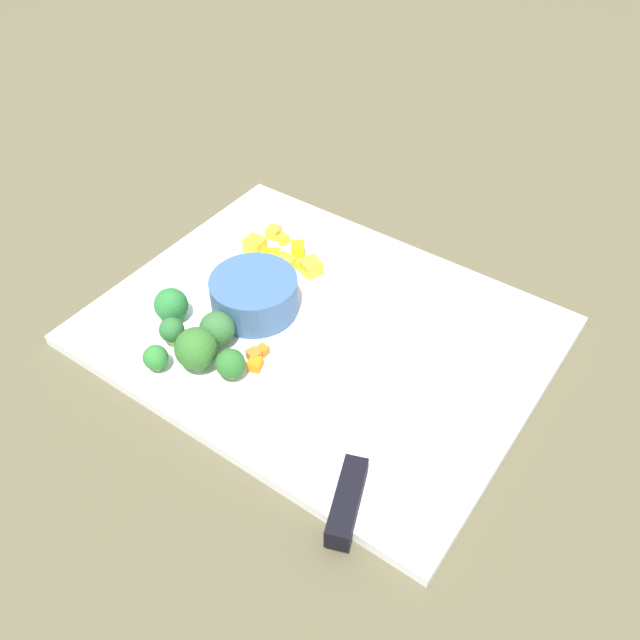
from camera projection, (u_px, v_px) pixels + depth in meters
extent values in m
plane|color=brown|center=(320.00, 335.00, 0.71)|extent=(4.00, 4.00, 0.00)
cube|color=white|center=(320.00, 331.00, 0.71)|extent=(0.45, 0.35, 0.01)
cylinder|color=#3A5D8A|center=(254.00, 295.00, 0.71)|extent=(0.09, 0.09, 0.04)
cube|color=silver|center=(394.00, 325.00, 0.70)|extent=(0.09, 0.18, 0.00)
cube|color=black|center=(347.00, 501.00, 0.54)|extent=(0.05, 0.08, 0.02)
cube|color=orange|center=(263.00, 351.00, 0.67)|extent=(0.01, 0.01, 0.01)
cube|color=orange|center=(255.00, 364.00, 0.66)|extent=(0.02, 0.02, 0.01)
cube|color=orange|center=(254.00, 355.00, 0.66)|extent=(0.02, 0.01, 0.01)
cube|color=yellow|center=(274.00, 232.00, 0.81)|extent=(0.02, 0.02, 0.01)
cube|color=yellow|center=(255.00, 246.00, 0.78)|extent=(0.02, 0.02, 0.02)
cube|color=yellow|center=(311.00, 267.00, 0.76)|extent=(0.03, 0.03, 0.02)
cube|color=yellow|center=(283.00, 265.00, 0.76)|extent=(0.02, 0.03, 0.02)
cube|color=yellow|center=(298.00, 249.00, 0.78)|extent=(0.02, 0.02, 0.02)
cube|color=yellow|center=(271.00, 259.00, 0.77)|extent=(0.03, 0.03, 0.02)
cube|color=yellow|center=(283.00, 239.00, 0.80)|extent=(0.01, 0.02, 0.01)
cylinder|color=#95C157|center=(174.00, 340.00, 0.68)|extent=(0.01, 0.01, 0.01)
sphere|color=#2A6731|center=(172.00, 330.00, 0.67)|extent=(0.03, 0.03, 0.03)
cylinder|color=#90BE68|center=(219.00, 339.00, 0.68)|extent=(0.01, 0.01, 0.01)
sphere|color=#326833|center=(217.00, 329.00, 0.67)|extent=(0.04, 0.04, 0.04)
cylinder|color=#98B969|center=(199.00, 362.00, 0.66)|extent=(0.01, 0.01, 0.01)
sphere|color=#316B28|center=(196.00, 349.00, 0.64)|extent=(0.04, 0.04, 0.04)
cylinder|color=#84AD6A|center=(173.00, 315.00, 0.71)|extent=(0.01, 0.01, 0.01)
sphere|color=#287434|center=(171.00, 305.00, 0.70)|extent=(0.04, 0.04, 0.04)
cylinder|color=#84B455|center=(232.00, 373.00, 0.65)|extent=(0.01, 0.01, 0.01)
sphere|color=#2A6929|center=(230.00, 363.00, 0.64)|extent=(0.03, 0.03, 0.03)
cylinder|color=#8FAE57|center=(158.00, 365.00, 0.66)|extent=(0.01, 0.01, 0.01)
sphere|color=#2D7A31|center=(156.00, 357.00, 0.65)|extent=(0.02, 0.02, 0.02)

